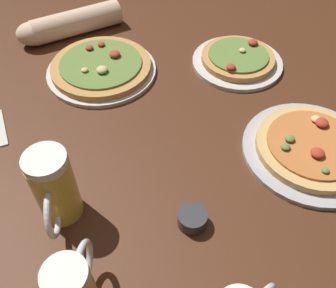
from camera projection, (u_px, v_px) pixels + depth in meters
ground_plane at (168, 154)px, 0.91m from camera, size 2.40×2.40×0.03m
pizza_plate_near at (312, 148)px, 0.88m from camera, size 0.32×0.32×0.05m
pizza_plate_far at (101, 68)px, 1.08m from camera, size 0.32×0.32×0.05m
pizza_plate_side at (238, 60)px, 1.11m from camera, size 0.27×0.27×0.05m
beer_mug_pale at (54, 188)px, 0.72m from camera, size 0.08×0.14×0.17m
ramekin_sauce at (192, 219)px, 0.75m from camera, size 0.06×0.06×0.03m
diner_arm at (66, 25)px, 1.20m from camera, size 0.34×0.15×0.08m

